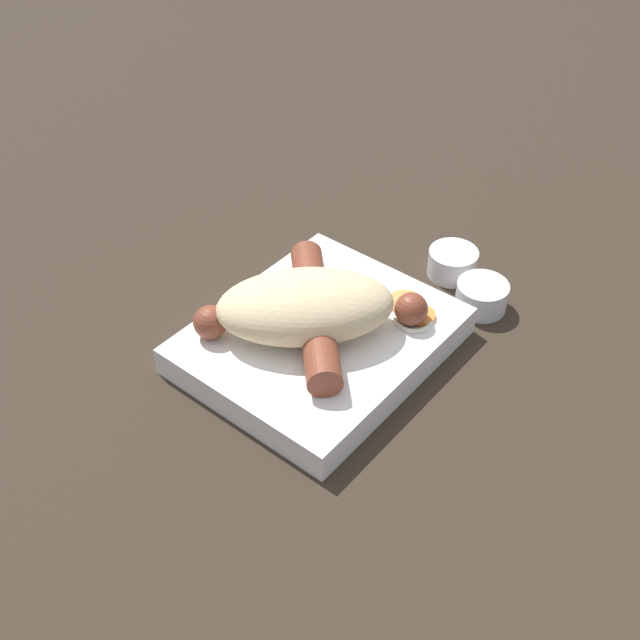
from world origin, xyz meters
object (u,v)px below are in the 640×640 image
object	(u,v)px
condiment_cup_far	(452,264)
condiment_cup_near	(481,297)
sausage	(312,316)
food_tray	(320,340)
bread_roll	(305,306)

from	to	relation	value
condiment_cup_far	condiment_cup_near	bearing A→B (deg)	-118.64
sausage	food_tray	bearing A→B (deg)	-53.16
bread_roll	condiment_cup_far	world-z (taller)	bread_roll
bread_roll	condiment_cup_far	distance (m)	0.19
food_tray	sausage	size ratio (longest dim) A/B	1.45
sausage	condiment_cup_near	size ratio (longest dim) A/B	3.12
condiment_cup_near	condiment_cup_far	distance (m)	0.06
food_tray	condiment_cup_far	size ratio (longest dim) A/B	4.51
sausage	condiment_cup_near	bearing A→B (deg)	-29.64
bread_roll	condiment_cup_near	bearing A→B (deg)	-29.86
food_tray	bread_roll	world-z (taller)	bread_roll
bread_roll	condiment_cup_near	size ratio (longest dim) A/B	3.43
food_tray	condiment_cup_far	distance (m)	0.17
condiment_cup_near	condiment_cup_far	world-z (taller)	same
condiment_cup_near	condiment_cup_far	bearing A→B (deg)	61.36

